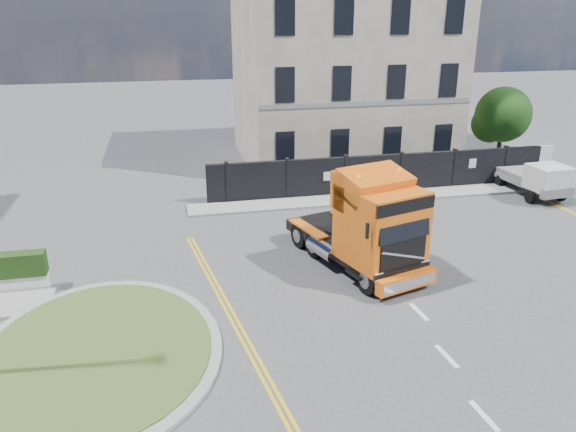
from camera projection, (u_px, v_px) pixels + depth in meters
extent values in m
plane|color=#424244|center=(314.00, 281.00, 19.72)|extent=(120.00, 120.00, 0.00)
cylinder|color=gray|center=(99.00, 352.00, 15.54)|extent=(6.80, 6.80, 0.12)
cylinder|color=#394F1F|center=(98.00, 349.00, 15.51)|extent=(6.20, 6.20, 0.05)
cube|color=black|center=(382.00, 174.00, 28.83)|extent=(18.00, 0.25, 2.00)
cube|color=silver|center=(529.00, 164.00, 30.55)|extent=(2.60, 0.12, 2.00)
cube|color=beige|center=(341.00, 69.00, 34.12)|extent=(12.00, 10.00, 11.00)
cylinder|color=#382619|center=(499.00, 148.00, 33.22)|extent=(0.24, 0.24, 2.40)
sphere|color=#133610|center=(503.00, 114.00, 32.53)|extent=(3.20, 3.20, 3.20)
sphere|color=#133610|center=(490.00, 124.00, 33.00)|extent=(2.20, 2.20, 2.20)
cube|color=gray|center=(388.00, 197.00, 28.33)|extent=(20.00, 1.60, 0.12)
cube|color=black|center=(351.00, 243.00, 21.05)|extent=(3.92, 6.34, 0.42)
cube|color=orange|center=(381.00, 225.00, 19.24)|extent=(2.96, 3.02, 2.64)
cube|color=orange|center=(365.00, 187.00, 19.67)|extent=(2.50, 1.49, 1.32)
cube|color=black|center=(405.00, 226.00, 18.12)|extent=(2.00, 0.65, 0.99)
cube|color=orange|center=(407.00, 281.00, 18.53)|extent=(2.35, 0.99, 0.52)
cylinder|color=black|center=(368.00, 280.00, 18.69)|extent=(0.57, 1.02, 0.98)
cylinder|color=gray|center=(368.00, 280.00, 18.69)|extent=(0.48, 0.61, 0.54)
cylinder|color=black|center=(415.00, 267.00, 19.62)|extent=(0.57, 1.02, 0.98)
cylinder|color=gray|center=(415.00, 267.00, 19.62)|extent=(0.48, 0.61, 0.54)
cylinder|color=black|center=(315.00, 245.00, 21.42)|extent=(0.57, 1.02, 0.98)
cylinder|color=gray|center=(315.00, 245.00, 21.42)|extent=(0.48, 0.61, 0.54)
cylinder|color=black|center=(358.00, 235.00, 22.36)|extent=(0.57, 1.02, 0.98)
cylinder|color=gray|center=(358.00, 235.00, 22.36)|extent=(0.48, 0.61, 0.54)
cylinder|color=black|center=(300.00, 236.00, 22.35)|extent=(0.57, 1.02, 0.98)
cylinder|color=gray|center=(300.00, 236.00, 22.35)|extent=(0.48, 0.61, 0.54)
cylinder|color=black|center=(342.00, 226.00, 23.28)|extent=(0.57, 1.02, 0.98)
cylinder|color=gray|center=(342.00, 226.00, 23.28)|extent=(0.48, 0.61, 0.54)
cube|color=slate|center=(530.00, 181.00, 28.79)|extent=(2.06, 4.50, 0.23)
cube|color=silver|center=(549.00, 178.00, 27.33)|extent=(1.85, 1.77, 1.19)
cylinder|color=black|center=(530.00, 197.00, 27.48)|extent=(0.23, 0.64, 0.64)
cylinder|color=black|center=(561.00, 194.00, 27.83)|extent=(0.23, 0.64, 0.64)
cylinder|color=black|center=(499.00, 181.00, 29.98)|extent=(0.23, 0.64, 0.64)
cylinder|color=black|center=(528.00, 179.00, 30.33)|extent=(0.23, 0.64, 0.64)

